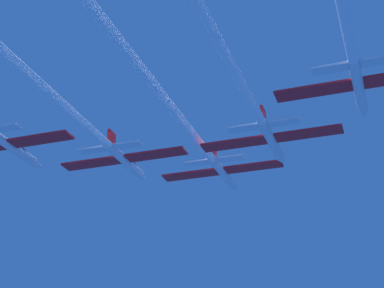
{
  "coord_description": "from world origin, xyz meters",
  "views": [
    {
      "loc": [
        19.86,
        -68.74,
        -28.61
      ],
      "look_at": [
        -0.02,
        -10.72,
        -0.2
      ],
      "focal_mm": 58.27,
      "sensor_mm": 36.0,
      "label": 1
    }
  ],
  "objects": [
    {
      "name": "jet_lead",
      "position": [
        0.37,
        -13.03,
        0.53
      ],
      "size": [
        15.06,
        46.22,
        2.5
      ],
      "color": "white"
    },
    {
      "name": "jet_left_wing",
      "position": [
        -8.76,
        -21.75,
        -0.24
      ],
      "size": [
        15.06,
        45.84,
        2.5
      ],
      "color": "white"
    },
    {
      "name": "jet_right_wing",
      "position": [
        8.45,
        -21.65,
        -0.42
      ],
      "size": [
        15.06,
        45.02,
        2.5
      ],
      "color": "white"
    }
  ]
}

